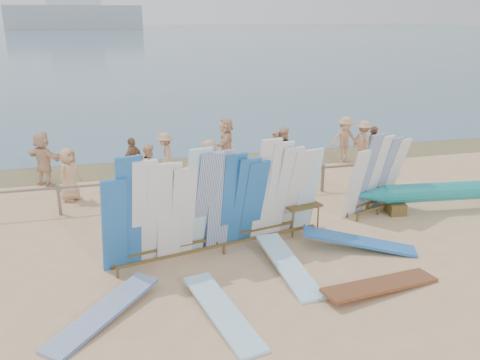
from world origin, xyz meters
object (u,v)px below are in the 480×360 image
object	(u,v)px
beach_chair_right	(252,181)
beachgoer_8	(282,151)
flat_board_b	(288,271)
flat_board_a	(222,317)
outrigger_canoe	(451,192)
beachgoer_2	(150,168)
beachgoer_5	(226,142)
beachgoer_3	(165,156)
beachgoer_11	(44,159)
beachgoer_extra_0	(345,140)
main_surfboard_rack	(219,204)
beachgoer_10	(373,149)
beach_chair_left	(242,185)
stroller	(278,170)
flat_board_e	(104,318)
beachgoer_7	(275,154)
flat_board_c	(380,290)
beachgoer_9	(364,142)
side_surfboard_rack	(376,176)
beachgoer_4	(133,161)
beachgoer_6	(209,166)
flat_board_d	(358,249)
beachgoer_0	(69,174)
vendor_table	(300,216)

from	to	relation	value
beach_chair_right	beachgoer_8	bearing A→B (deg)	37.98
flat_board_b	flat_board_a	bearing A→B (deg)	-146.17
outrigger_canoe	beachgoer_2	size ratio (longest dim) A/B	3.91
beachgoer_5	beachgoer_3	distance (m)	2.54
flat_board_a	beachgoer_11	world-z (taller)	beachgoer_11
beachgoer_11	beachgoer_extra_0	size ratio (longest dim) A/B	1.04
main_surfboard_rack	beachgoer_10	world-z (taller)	main_surfboard_rack
beach_chair_left	stroller	world-z (taller)	stroller
beachgoer_5	stroller	bearing A→B (deg)	45.75
beach_chair_left	beachgoer_11	xyz separation A→B (m)	(-6.12, 2.28, 0.67)
flat_board_e	beach_chair_right	distance (m)	7.91
main_surfboard_rack	beachgoer_7	xyz separation A→B (m)	(3.16, 5.43, -0.44)
flat_board_c	beachgoer_9	xyz separation A→B (m)	(3.99, 8.58, 0.83)
stroller	beachgoer_9	bearing A→B (deg)	2.13
side_surfboard_rack	beachgoer_4	xyz separation A→B (m)	(-6.51, 4.36, -0.30)
flat_board_e	beachgoer_3	xyz separation A→B (m)	(2.10, 8.18, 0.82)
outrigger_canoe	beachgoer_3	distance (m)	9.12
side_surfboard_rack	flat_board_e	distance (m)	8.40
main_surfboard_rack	beachgoer_10	size ratio (longest dim) A/B	3.31
beachgoer_extra_0	beachgoer_7	xyz separation A→B (m)	(-3.10, -0.93, -0.10)
beachgoer_6	beachgoer_7	world-z (taller)	beachgoer_6
beach_chair_right	stroller	bearing A→B (deg)	19.24
flat_board_b	beachgoer_6	distance (m)	5.70
beachgoer_extra_0	beachgoer_9	distance (m)	0.70
stroller	beachgoer_7	distance (m)	0.95
beach_chair_left	beachgoer_extra_0	xyz separation A→B (m)	(4.69, 2.42, 0.63)
main_surfboard_rack	beachgoer_11	world-z (taller)	main_surfboard_rack
flat_board_d	flat_board_b	xyz separation A→B (m)	(-2.03, -0.62, 0.00)
beachgoer_5	beachgoer_9	distance (m)	5.18
flat_board_d	flat_board_c	bearing A→B (deg)	-170.09
beach_chair_left	beachgoer_5	bearing A→B (deg)	83.78
side_surfboard_rack	beachgoer_11	distance (m)	10.56
flat_board_a	beachgoer_8	size ratio (longest dim) A/B	1.58
flat_board_c	flat_board_a	distance (m)	3.38
beachgoer_3	beachgoer_0	size ratio (longest dim) A/B	1.00
beachgoer_10	beachgoer_9	world-z (taller)	beachgoer_9
beachgoer_11	beachgoer_4	distance (m)	2.90
beach_chair_right	flat_board_b	bearing A→B (deg)	-100.85
beachgoer_extra_0	beachgoer_2	bearing A→B (deg)	-166.20
flat_board_c	beachgoer_9	size ratio (longest dim) A/B	1.62
beach_chair_right	beachgoer_7	world-z (taller)	beachgoer_7
side_surfboard_rack	beachgoer_10	xyz separation A→B (m)	(1.89, 3.68, -0.26)
beachgoer_2	beachgoer_4	world-z (taller)	beachgoer_4
vendor_table	flat_board_d	size ratio (longest dim) A/B	0.46
flat_board_e	beachgoer_10	world-z (taller)	beachgoer_10
flat_board_c	beachgoer_7	distance (m)	8.10
beachgoer_11	beachgoer_0	distance (m)	1.89
beachgoer_5	beachgoer_8	world-z (taller)	beachgoer_5
beach_chair_right	beachgoer_4	world-z (taller)	beachgoer_4
beach_chair_right	beachgoer_11	xyz separation A→B (m)	(-6.50, 2.10, 0.64)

